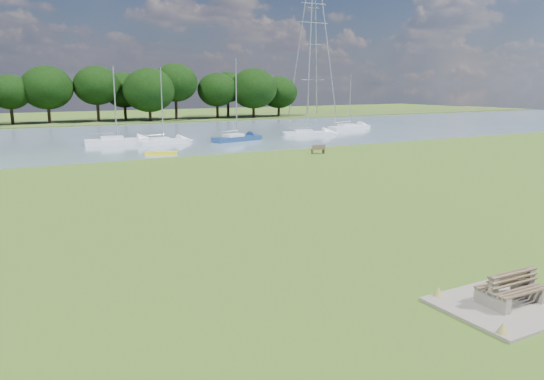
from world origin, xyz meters
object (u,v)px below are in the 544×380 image
sailboat_2 (163,140)px  sailboat_5 (236,137)px  pylon (314,20)px  riverbank_bench (318,149)px  sailboat_4 (349,126)px  sailboat_3 (307,132)px  sailboat_1 (116,139)px  bench_pair (511,289)px  kayak (161,153)px

sailboat_2 → sailboat_5: sailboat_5 is taller
pylon → sailboat_2: bearing=-139.7°
riverbank_bench → sailboat_4: size_ratio=0.19×
sailboat_3 → sailboat_5: bearing=-150.1°
sailboat_1 → sailboat_5: (12.67, -3.45, 0.01)m
sailboat_3 → sailboat_4: (10.03, 4.52, 0.06)m
riverbank_bench → sailboat_2: sailboat_2 is taller
sailboat_2 → sailboat_3: (19.13, 0.67, -0.03)m
sailboat_4 → sailboat_5: (-20.99, -6.63, 0.07)m
bench_pair → sailboat_5: 46.82m
sailboat_3 → sailboat_4: size_ratio=1.00×
sailboat_1 → sailboat_3: size_ratio=1.06×
kayak → sailboat_2: size_ratio=0.35×
pylon → sailboat_4: (-14.94, -32.22, -18.64)m
kayak → sailboat_2: (2.91, 8.59, 0.29)m
kayak → sailboat_5: 13.18m
bench_pair → sailboat_4: sailboat_4 is taller
sailboat_2 → sailboat_3: bearing=-7.2°
sailboat_5 → sailboat_2: bearing=156.3°
bench_pair → riverbank_bench: bearing=66.4°
sailboat_1 → sailboat_2: sailboat_1 is taller
sailboat_2 → sailboat_3: 19.14m
bench_pair → sailboat_3: (23.36, 47.26, -0.07)m
riverbank_bench → kayak: bearing=160.9°
sailboat_4 → sailboat_5: sailboat_5 is taller
sailboat_5 → sailboat_1: bearing=151.1°
riverbank_bench → sailboat_5: size_ratio=0.16×
bench_pair → sailboat_1: size_ratio=0.23×
sailboat_2 → sailboat_5: size_ratio=0.89×
bench_pair → sailboat_3: sailboat_3 is taller
sailboat_2 → sailboat_4: size_ratio=1.06×
kayak → riverbank_bench: bearing=-2.4°
kayak → pylon: 68.44m
sailboat_2 → kayak: bearing=-117.9°
sailboat_1 → sailboat_3: sailboat_1 is taller
bench_pair → riverbank_bench: size_ratio=1.35×
bench_pair → sailboat_2: bearing=85.8°
bench_pair → sailboat_5: sailboat_5 is taller
pylon → sailboat_1: size_ratio=3.67×
sailboat_1 → sailboat_5: bearing=-6.7°
bench_pair → pylon: 98.68m
pylon → bench_pair: bearing=-119.9°
sailboat_4 → pylon: bearing=57.9°
kayak → sailboat_2: bearing=94.5°
bench_pair → kayak: (1.33, 38.00, -0.33)m
bench_pair → sailboat_1: (-0.28, 48.60, 0.05)m
sailboat_3 → sailboat_4: bearing=43.3°
riverbank_bench → sailboat_2: 18.12m
riverbank_bench → pylon: (33.80, 52.33, 18.71)m
sailboat_1 → sailboat_5: 13.13m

